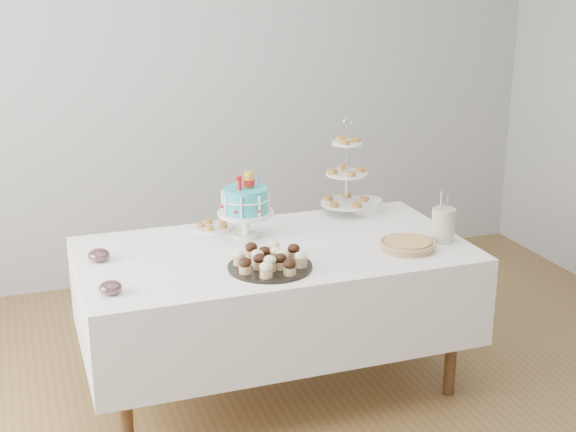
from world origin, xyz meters
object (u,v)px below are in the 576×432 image
object	(u,v)px
table	(274,290)
jam_bowl_a	(111,288)
pastry_plate	(213,226)
jam_bowl_b	(99,255)
pie	(408,244)
utensil_pitcher	(443,223)
plate_stack	(366,205)
cupcake_tray	(270,259)
tiered_stand	(347,174)
birthday_cake	(246,214)

from	to	relation	value
table	jam_bowl_a	distance (m)	0.93
pastry_plate	jam_bowl_b	bearing A→B (deg)	-155.20
pie	jam_bowl_b	xyz separation A→B (m)	(-1.46, 0.34, 0.00)
jam_bowl_a	utensil_pitcher	world-z (taller)	utensil_pitcher
table	jam_bowl_a	world-z (taller)	jam_bowl_a
plate_stack	cupcake_tray	bearing A→B (deg)	-140.58
pie	jam_bowl_a	xyz separation A→B (m)	(-1.46, -0.07, 0.00)
plate_stack	jam_bowl_b	bearing A→B (deg)	-169.17
plate_stack	pastry_plate	xyz separation A→B (m)	(-0.89, 0.00, -0.02)
tiered_stand	plate_stack	bearing A→B (deg)	-0.00
jam_bowl_b	utensil_pitcher	xyz separation A→B (m)	(1.68, -0.29, 0.06)
cupcake_tray	plate_stack	world-z (taller)	cupcake_tray
plate_stack	jam_bowl_a	bearing A→B (deg)	-155.20
pie	pastry_plate	world-z (taller)	pie
utensil_pitcher	plate_stack	bearing A→B (deg)	89.54
table	birthday_cake	xyz separation A→B (m)	(-0.08, 0.21, 0.35)
birthday_cake	cupcake_tray	size ratio (longest dim) A/B	1.13
cupcake_tray	utensil_pitcher	world-z (taller)	utensil_pitcher
pie	tiered_stand	xyz separation A→B (m)	(-0.06, 0.63, 0.20)
table	tiered_stand	distance (m)	0.82
table	birthday_cake	bearing A→B (deg)	111.54
table	cupcake_tray	xyz separation A→B (m)	(-0.10, -0.25, 0.27)
tiered_stand	jam_bowl_b	distance (m)	1.44
utensil_pitcher	table	bearing A→B (deg)	152.29
tiered_stand	jam_bowl_b	size ratio (longest dim) A/B	5.27
table	utensil_pitcher	distance (m)	0.92
jam_bowl_a	tiered_stand	bearing A→B (deg)	26.75
utensil_pitcher	pastry_plate	bearing A→B (deg)	135.53
utensil_pitcher	cupcake_tray	bearing A→B (deg)	168.49
jam_bowl_a	utensil_pitcher	xyz separation A→B (m)	(1.68, 0.12, 0.07)
jam_bowl_a	utensil_pitcher	distance (m)	1.69
jam_bowl_a	birthday_cake	bearing A→B (deg)	34.12
birthday_cake	pastry_plate	distance (m)	0.25
cupcake_tray	pie	size ratio (longest dim) A/B	1.42
plate_stack	jam_bowl_a	size ratio (longest dim) A/B	1.79
table	pie	world-z (taller)	pie
pie	pastry_plate	size ratio (longest dim) A/B	1.26
birthday_cake	pastry_plate	size ratio (longest dim) A/B	2.03
tiered_stand	cupcake_tray	bearing A→B (deg)	-135.60
table	plate_stack	size ratio (longest dim) A/B	10.68
cupcake_tray	jam_bowl_b	xyz separation A→B (m)	(-0.74, 0.36, -0.01)
tiered_stand	pastry_plate	bearing A→B (deg)	-180.00
pastry_plate	jam_bowl_a	distance (m)	0.95
birthday_cake	tiered_stand	distance (m)	0.68
cupcake_tray	plate_stack	xyz separation A→B (m)	(0.79, 0.65, -0.01)
tiered_stand	jam_bowl_a	size ratio (longest dim) A/B	5.48
plate_stack	jam_bowl_b	size ratio (longest dim) A/B	1.72
birthday_cake	plate_stack	distance (m)	0.80
pie	utensil_pitcher	bearing A→B (deg)	12.24
table	birthday_cake	distance (m)	0.42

